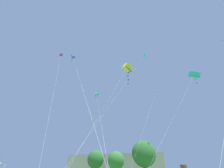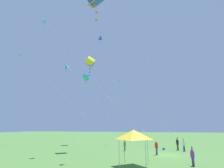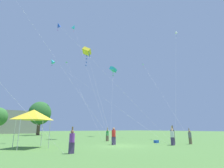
% 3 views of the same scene
% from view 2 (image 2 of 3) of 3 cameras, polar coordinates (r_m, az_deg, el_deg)
% --- Properties ---
extents(ground_plane, '(220.00, 220.00, 0.00)m').
position_cam_2_polar(ground_plane, '(26.75, 17.23, -21.29)').
color(ground_plane, '#4C7A38').
extents(festival_tent, '(2.78, 2.78, 3.45)m').
position_cam_2_polar(festival_tent, '(18.71, 7.08, -16.09)').
color(festival_tent, '#B7B7BC').
rests_on(festival_tent, ground).
extents(cooler_box, '(0.54, 0.39, 0.33)m').
position_cam_2_polar(cooler_box, '(32.44, 16.50, -19.63)').
color(cooler_box, blue).
rests_on(cooler_box, ground).
extents(person_green_shirt, '(0.37, 0.37, 1.83)m').
position_cam_2_polar(person_green_shirt, '(29.85, 4.15, -19.29)').
color(person_green_shirt, brown).
rests_on(person_green_shirt, ground).
extents(person_purple_shirt, '(0.38, 0.38, 1.85)m').
position_cam_2_polar(person_purple_shirt, '(20.41, 24.80, -20.64)').
color(person_purple_shirt, '#473860').
rests_on(person_purple_shirt, ground).
extents(person_white_shirt, '(0.41, 0.41, 1.97)m').
position_cam_2_polar(person_white_shirt, '(31.46, 22.39, -17.92)').
color(person_white_shirt, '#473860').
rests_on(person_white_shirt, ground).
extents(person_red_shirt, '(0.43, 0.43, 1.81)m').
position_cam_2_polar(person_red_shirt, '(26.61, 14.32, -19.39)').
color(person_red_shirt, '#473860').
rests_on(person_red_shirt, ground).
extents(person_black_shirt, '(0.42, 0.42, 2.06)m').
position_cam_2_polar(person_black_shirt, '(32.63, 20.60, -17.82)').
color(person_black_shirt, '#282833').
rests_on(person_black_shirt, ground).
extents(person_grey_shirt, '(0.36, 0.36, 1.74)m').
position_cam_2_polar(person_grey_shirt, '(34.31, 22.38, -17.69)').
color(person_grey_shirt, brown).
rests_on(person_grey_shirt, ground).
extents(kite_green_delta_0, '(6.79, 13.25, 15.16)m').
position_cam_2_polar(kite_green_delta_0, '(42.66, 2.99, 0.75)').
color(kite_green_delta_0, silver).
rests_on(kite_green_delta_0, ground).
extents(kite_cyan_box_1, '(10.19, 12.73, 16.58)m').
position_cam_2_polar(kite_cyan_box_1, '(44.20, -8.58, 2.06)').
color(kite_cyan_box_1, silver).
rests_on(kite_cyan_box_1, ground).
extents(kite_white_diamond_3, '(10.91, 5.40, 20.22)m').
position_cam_2_polar(kite_white_diamond_3, '(45.49, 11.87, 7.11)').
color(kite_white_diamond_3, silver).
rests_on(kite_white_diamond_3, ground).
extents(kite_yellow_box_4, '(3.26, 12.18, 16.68)m').
position_cam_2_polar(kite_yellow_box_4, '(33.34, -7.17, 7.31)').
color(kite_yellow_box_4, silver).
rests_on(kite_yellow_box_4, ground).
extents(kite_blue_diamond_5, '(10.55, 11.16, 16.80)m').
position_cam_2_polar(kite_blue_diamond_5, '(26.13, -3.68, 14.78)').
color(kite_blue_diamond_5, silver).
rests_on(kite_blue_diamond_5, ground).
extents(kite_cyan_diamond_6, '(8.88, 16.87, 13.50)m').
position_cam_2_polar(kite_cyan_diamond_6, '(28.25, -14.65, 5.59)').
color(kite_cyan_diamond_6, silver).
rests_on(kite_cyan_diamond_6, ground).
extents(kite_green_delta_7, '(4.05, 26.19, 20.86)m').
position_cam_2_polar(kite_green_delta_7, '(47.47, -26.91, 7.52)').
color(kite_green_delta_7, silver).
rests_on(kite_green_delta_7, ground).
extents(kite_cyan_diamond_9, '(5.77, 25.21, 29.36)m').
position_cam_2_polar(kite_cyan_diamond_9, '(47.10, -21.05, 18.94)').
color(kite_cyan_diamond_9, silver).
rests_on(kite_cyan_diamond_9, ground).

